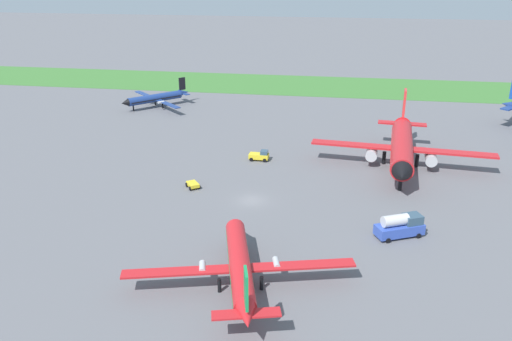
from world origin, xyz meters
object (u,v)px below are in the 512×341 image
(pushback_tug_by_runway, at_px, (260,156))
(airplane_foreground_turboprop, at_px, (240,265))
(fuel_truck_near_gate, at_px, (400,226))
(baggage_cart_midfield, at_px, (193,185))
(airplane_midfield_jet, at_px, (402,146))
(airplane_taxiing_turboprop, at_px, (156,98))

(pushback_tug_by_runway, bearing_deg, airplane_foreground_turboprop, -82.03)
(fuel_truck_near_gate, xyz_separation_m, pushback_tug_by_runway, (-23.04, 25.81, -0.67))
(fuel_truck_near_gate, bearing_deg, baggage_cart_midfield, 134.73)
(pushback_tug_by_runway, bearing_deg, airplane_midfield_jet, 3.30)
(airplane_midfield_jet, bearing_deg, fuel_truck_near_gate, 0.03)
(airplane_taxiing_turboprop, relative_size, fuel_truck_near_gate, 2.49)
(airplane_taxiing_turboprop, distance_m, fuel_truck_near_gate, 81.22)
(airplane_foreground_turboprop, height_order, baggage_cart_midfield, airplane_foreground_turboprop)
(airplane_foreground_turboprop, height_order, fuel_truck_near_gate, airplane_foreground_turboprop)
(airplane_foreground_turboprop, bearing_deg, airplane_taxiing_turboprop, 10.95)
(airplane_midfield_jet, height_order, pushback_tug_by_runway, airplane_midfield_jet)
(airplane_foreground_turboprop, relative_size, fuel_truck_near_gate, 3.73)
(airplane_taxiing_turboprop, bearing_deg, fuel_truck_near_gate, 85.70)
(airplane_midfield_jet, xyz_separation_m, fuel_truck_near_gate, (-2.42, -26.30, -2.51))
(airplane_taxiing_turboprop, xyz_separation_m, airplane_midfield_jet, (57.40, -33.47, 1.66))
(baggage_cart_midfield, relative_size, pushback_tug_by_runway, 0.81)
(airplane_midfield_jet, relative_size, fuel_truck_near_gate, 4.66)
(airplane_foreground_turboprop, bearing_deg, baggage_cart_midfield, 11.37)
(fuel_truck_near_gate, bearing_deg, airplane_midfield_jet, 59.01)
(airplane_taxiing_turboprop, height_order, pushback_tug_by_runway, airplane_taxiing_turboprop)
(pushback_tug_by_runway, bearing_deg, baggage_cart_midfield, -119.08)
(airplane_foreground_turboprop, distance_m, fuel_truck_near_gate, 24.21)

